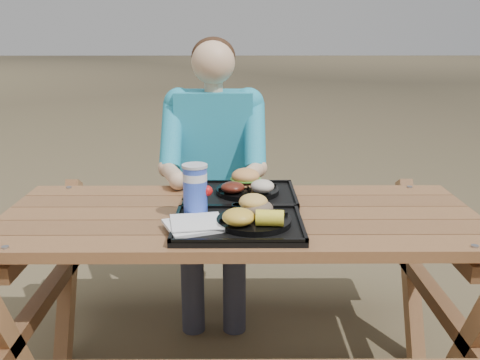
{
  "coord_description": "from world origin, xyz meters",
  "views": [
    {
      "loc": [
        -0.01,
        -1.92,
        1.42
      ],
      "look_at": [
        0.0,
        0.0,
        0.88
      ],
      "focal_mm": 40.0,
      "sensor_mm": 36.0,
      "label": 1
    }
  ],
  "objects": [
    {
      "name": "tray_far",
      "position": [
        0.0,
        0.18,
        0.76
      ],
      "size": [
        0.45,
        0.35,
        0.02
      ],
      "primitive_type": "cube",
      "color": "black",
      "rests_on": "picnic_table"
    },
    {
      "name": "plate_near",
      "position": [
        0.05,
        -0.17,
        0.78
      ],
      "size": [
        0.26,
        0.26,
        0.02
      ],
      "primitive_type": "cylinder",
      "color": "black",
      "rests_on": "tray_near"
    },
    {
      "name": "burger",
      "position": [
        0.03,
        0.24,
        0.84
      ],
      "size": [
        0.12,
        0.12,
        0.11
      ],
      "primitive_type": null,
      "color": "#E0954F",
      "rests_on": "plate_far"
    },
    {
      "name": "napkin_stack",
      "position": [
        -0.16,
        -0.2,
        0.78
      ],
      "size": [
        0.23,
        0.23,
        0.02
      ],
      "primitive_type": "cube",
      "rotation": [
        0.0,
        0.0,
        0.37
      ],
      "color": "silver",
      "rests_on": "tray_near"
    },
    {
      "name": "picnic_table",
      "position": [
        0.0,
        0.0,
        0.38
      ],
      "size": [
        1.8,
        1.49,
        0.75
      ],
      "primitive_type": null,
      "color": "#999999",
      "rests_on": "ground"
    },
    {
      "name": "sandwich",
      "position": [
        0.06,
        -0.13,
        0.85
      ],
      "size": [
        0.11,
        0.11,
        0.11
      ],
      "primitive_type": null,
      "color": "#E6AE51",
      "rests_on": "plate_near"
    },
    {
      "name": "potato_salad",
      "position": [
        0.09,
        0.13,
        0.82
      ],
      "size": [
        0.09,
        0.09,
        0.05
      ],
      "primitive_type": "ellipsoid",
      "color": "beige",
      "rests_on": "plate_far"
    },
    {
      "name": "tray_near",
      "position": [
        -0.01,
        -0.17,
        0.76
      ],
      "size": [
        0.45,
        0.35,
        0.02
      ],
      "primitive_type": "cube",
      "color": "black",
      "rests_on": "picnic_table"
    },
    {
      "name": "mac_cheese",
      "position": [
        -0.01,
        -0.23,
        0.82
      ],
      "size": [
        0.11,
        0.11,
        0.06
      ],
      "primitive_type": "ellipsoid",
      "color": "gold",
      "rests_on": "plate_near"
    },
    {
      "name": "baked_beans",
      "position": [
        -0.03,
        0.13,
        0.81
      ],
      "size": [
        0.1,
        0.1,
        0.04
      ],
      "primitive_type": "ellipsoid",
      "color": "#571C11",
      "rests_on": "plate_far"
    },
    {
      "name": "cutlery_far",
      "position": [
        -0.17,
        0.18,
        0.77
      ],
      "size": [
        0.04,
        0.17,
        0.01
      ],
      "primitive_type": "cube",
      "rotation": [
        0.0,
        0.0,
        -0.1
      ],
      "color": "black",
      "rests_on": "tray_far"
    },
    {
      "name": "corn_cob",
      "position": [
        0.1,
        -0.24,
        0.82
      ],
      "size": [
        0.1,
        0.1,
        0.05
      ],
      "primitive_type": null,
      "rotation": [
        0.0,
        0.0,
        -0.08
      ],
      "color": "yellow",
      "rests_on": "plate_near"
    },
    {
      "name": "plate_far",
      "position": [
        0.03,
        0.19,
        0.78
      ],
      "size": [
        0.26,
        0.26,
        0.02
      ],
      "primitive_type": "cylinder",
      "color": "black",
      "rests_on": "tray_far"
    },
    {
      "name": "condiment_mustard",
      "position": [
        0.06,
        -0.04,
        0.78
      ],
      "size": [
        0.04,
        0.04,
        0.03
      ],
      "primitive_type": "cylinder",
      "color": "yellow",
      "rests_on": "tray_near"
    },
    {
      "name": "diner",
      "position": [
        -0.12,
        0.71,
        0.64
      ],
      "size": [
        0.48,
        0.84,
        1.28
      ],
      "primitive_type": null,
      "color": "teal",
      "rests_on": "ground"
    },
    {
      "name": "condiment_bbq",
      "position": [
        -0.01,
        -0.04,
        0.78
      ],
      "size": [
        0.05,
        0.05,
        0.03
      ],
      "primitive_type": "cylinder",
      "color": "black",
      "rests_on": "tray_near"
    },
    {
      "name": "soda_cup",
      "position": [
        -0.16,
        -0.07,
        0.86
      ],
      "size": [
        0.09,
        0.09,
        0.18
      ],
      "primitive_type": "cylinder",
      "color": "blue",
      "rests_on": "tray_near"
    }
  ]
}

